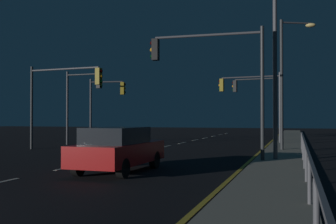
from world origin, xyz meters
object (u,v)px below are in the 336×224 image
at_px(traffic_light_mid_left, 106,98).
at_px(traffic_light_far_right, 251,93).
at_px(traffic_light_mid_right, 212,66).
at_px(street_lamp_median, 287,71).
at_px(car, 118,149).
at_px(traffic_light_far_left, 257,95).
at_px(street_lamp_across_street, 277,52).
at_px(traffic_light_near_right, 82,94).
at_px(traffic_light_near_left, 63,89).

xyz_separation_m(traffic_light_mid_left, traffic_light_far_right, (10.91, 1.61, 0.27)).
relative_size(traffic_light_mid_right, street_lamp_median, 0.77).
bearing_deg(traffic_light_mid_right, car, -120.26).
relative_size(traffic_light_mid_left, street_lamp_median, 0.68).
relative_size(traffic_light_mid_right, traffic_light_far_left, 1.08).
height_order(street_lamp_across_street, street_lamp_median, street_lamp_across_street).
bearing_deg(traffic_light_mid_left, street_lamp_across_street, -37.16).
bearing_deg(traffic_light_near_right, car, -55.45).
distance_m(car, traffic_light_near_left, 11.10).
bearing_deg(traffic_light_mid_left, traffic_light_near_right, -94.34).
bearing_deg(traffic_light_far_left, street_lamp_across_street, -81.27).
height_order(traffic_light_mid_right, street_lamp_across_street, street_lamp_across_street).
relative_size(car, traffic_light_near_right, 0.85).
bearing_deg(traffic_light_mid_right, traffic_light_far_left, 88.60).
height_order(traffic_light_near_left, street_lamp_median, street_lamp_median).
bearing_deg(traffic_light_near_left, traffic_light_far_right, 42.20).
bearing_deg(traffic_light_mid_left, traffic_light_far_right, 8.40).
height_order(car, street_lamp_across_street, street_lamp_across_street).
distance_m(traffic_light_near_right, street_lamp_median, 13.94).
relative_size(traffic_light_far_left, street_lamp_median, 0.71).
distance_m(traffic_light_far_right, traffic_light_near_right, 12.16).
bearing_deg(traffic_light_far_right, traffic_light_mid_right, -91.43).
xyz_separation_m(car, traffic_light_far_right, (2.78, 17.01, 2.89)).
height_order(traffic_light_near_right, street_lamp_median, street_lamp_median).
distance_m(traffic_light_mid_left, traffic_light_far_right, 11.04).
distance_m(car, street_lamp_median, 12.51).
relative_size(car, traffic_light_far_right, 0.88).
xyz_separation_m(traffic_light_mid_right, traffic_light_far_right, (0.32, 12.80, -0.42)).
height_order(traffic_light_far_left, traffic_light_mid_left, traffic_light_far_left).
bearing_deg(street_lamp_median, traffic_light_far_right, 112.69).
bearing_deg(street_lamp_median, car, -117.08).
height_order(traffic_light_mid_right, traffic_light_far_right, traffic_light_mid_right).
bearing_deg(traffic_light_near_left, traffic_light_far_left, 50.81).
xyz_separation_m(traffic_light_mid_right, street_lamp_median, (2.99, 6.43, 0.38)).
relative_size(traffic_light_near_left, street_lamp_median, 0.70).
bearing_deg(traffic_light_mid_left, street_lamp_median, -19.32).
relative_size(traffic_light_far_left, traffic_light_far_right, 1.03).
bearing_deg(traffic_light_near_right, traffic_light_mid_left, 85.66).
bearing_deg(traffic_light_far_left, car, -97.99).
bearing_deg(traffic_light_far_right, street_lamp_across_street, -78.52).
xyz_separation_m(traffic_light_far_right, traffic_light_near_right, (-11.16, -4.84, -0.10)).
bearing_deg(street_lamp_median, traffic_light_near_right, 173.66).
relative_size(traffic_light_near_left, traffic_light_far_left, 0.98).
bearing_deg(traffic_light_mid_right, street_lamp_median, 65.10).
bearing_deg(street_lamp_across_street, traffic_light_near_left, 168.23).
xyz_separation_m(traffic_light_near_left, street_lamp_across_street, (12.41, -2.59, 1.17)).
height_order(traffic_light_near_left, traffic_light_mid_left, traffic_light_near_left).
height_order(traffic_light_far_left, traffic_light_far_right, traffic_light_far_left).
bearing_deg(traffic_light_mid_left, traffic_light_near_left, -83.29).
xyz_separation_m(traffic_light_mid_right, traffic_light_far_left, (0.39, 16.10, -0.36)).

